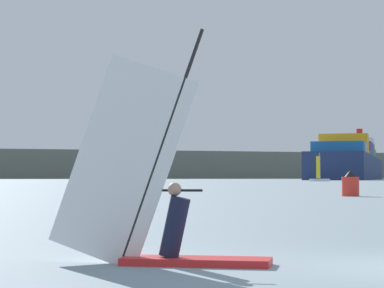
{
  "coord_description": "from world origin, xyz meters",
  "views": [
    {
      "loc": [
        -6.81,
        -11.01,
        1.39
      ],
      "look_at": [
        1.97,
        20.9,
        2.74
      ],
      "focal_mm": 76.13,
      "sensor_mm": 36.0,
      "label": 1
    }
  ],
  "objects_px": {
    "cargo_ship": "(351,164)",
    "small_sailboat": "(319,179)",
    "channel_buoy": "(350,185)",
    "windsurfer": "(160,209)"
  },
  "relations": [
    {
      "from": "cargo_ship",
      "to": "small_sailboat",
      "type": "distance_m",
      "value": 191.29
    },
    {
      "from": "channel_buoy",
      "to": "cargo_ship",
      "type": "bearing_deg",
      "value": 63.57
    },
    {
      "from": "windsurfer",
      "to": "small_sailboat",
      "type": "relative_size",
      "value": 0.42
    },
    {
      "from": "cargo_ship",
      "to": "small_sailboat",
      "type": "height_order",
      "value": "cargo_ship"
    },
    {
      "from": "windsurfer",
      "to": "channel_buoy",
      "type": "height_order",
      "value": "windsurfer"
    },
    {
      "from": "channel_buoy",
      "to": "small_sailboat",
      "type": "height_order",
      "value": "small_sailboat"
    },
    {
      "from": "channel_buoy",
      "to": "small_sailboat",
      "type": "xyz_separation_m",
      "value": [
        84.04,
        191.5,
        -0.07
      ]
    },
    {
      "from": "cargo_ship",
      "to": "channel_buoy",
      "type": "distance_m",
      "value": 399.84
    },
    {
      "from": "windsurfer",
      "to": "small_sailboat",
      "type": "height_order",
      "value": "small_sailboat"
    },
    {
      "from": "small_sailboat",
      "to": "windsurfer",
      "type": "bearing_deg",
      "value": -149.24
    }
  ]
}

